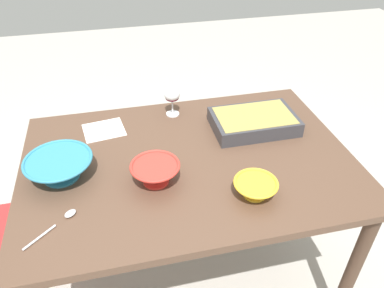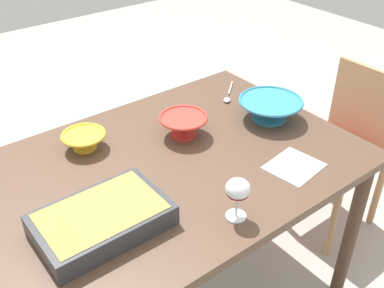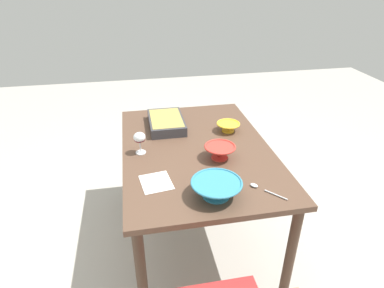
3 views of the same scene
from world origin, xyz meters
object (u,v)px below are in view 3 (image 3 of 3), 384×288
object	(u,v)px
serving_bowl	(228,126)
wine_glass	(140,138)
serving_spoon	(261,188)
napkin	(156,182)
dining_table	(196,159)
mixing_bowl	(220,151)
small_bowl	(216,188)
casserole_dish	(166,122)

from	to	relation	value
serving_bowl	wine_glass	bearing A→B (deg)	106.91
serving_spoon	napkin	xyz separation A→B (m)	(0.16, 0.54, -0.01)
napkin	wine_glass	bearing A→B (deg)	10.91
dining_table	serving_bowl	world-z (taller)	serving_bowl
mixing_bowl	serving_spoon	size ratio (longest dim) A/B	1.11
serving_bowl	serving_spoon	xyz separation A→B (m)	(-0.70, 0.02, -0.03)
wine_glass	serving_spoon	bearing A→B (deg)	-129.95
dining_table	mixing_bowl	size ratio (longest dim) A/B	7.16
small_bowl	casserole_dish	bearing A→B (deg)	10.05
dining_table	mixing_bowl	bearing A→B (deg)	-143.37
napkin	serving_bowl	bearing A→B (deg)	-46.51
mixing_bowl	serving_bowl	bearing A→B (deg)	-23.98
mixing_bowl	napkin	bearing A→B (deg)	114.47
serving_spoon	napkin	world-z (taller)	serving_spoon
dining_table	small_bowl	distance (m)	0.53
small_bowl	serving_spoon	world-z (taller)	small_bowl
mixing_bowl	serving_spoon	bearing A→B (deg)	-159.44
wine_glass	dining_table	bearing A→B (deg)	-90.45
dining_table	napkin	world-z (taller)	napkin
wine_glass	casserole_dish	xyz separation A→B (m)	(0.35, -0.21, -0.06)
mixing_bowl	serving_bowl	size ratio (longest dim) A/B	1.16
wine_glass	napkin	size ratio (longest dim) A/B	0.78
dining_table	napkin	bearing A→B (deg)	139.23
casserole_dish	mixing_bowl	world-z (taller)	mixing_bowl
casserole_dish	serving_bowl	world-z (taller)	casserole_dish
napkin	casserole_dish	bearing A→B (deg)	-11.40
casserole_dish	mixing_bowl	bearing A→B (deg)	-151.82
dining_table	mixing_bowl	xyz separation A→B (m)	(-0.15, -0.11, 0.14)
wine_glass	mixing_bowl	distance (m)	0.50
serving_spoon	mixing_bowl	bearing A→B (deg)	20.56
casserole_dish	napkin	size ratio (longest dim) A/B	2.11
dining_table	wine_glass	distance (m)	0.41
wine_glass	casserole_dish	world-z (taller)	wine_glass
serving_bowl	napkin	size ratio (longest dim) A/B	0.91
casserole_dish	small_bowl	distance (m)	0.88
small_bowl	serving_bowl	world-z (taller)	small_bowl
dining_table	mixing_bowl	world-z (taller)	mixing_bowl
serving_spoon	napkin	size ratio (longest dim) A/B	0.95
casserole_dish	small_bowl	bearing A→B (deg)	-169.95
mixing_bowl	casserole_dish	bearing A→B (deg)	28.18
dining_table	wine_glass	size ratio (longest dim) A/B	9.65
small_bowl	serving_bowl	xyz separation A→B (m)	(0.71, -0.27, -0.01)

